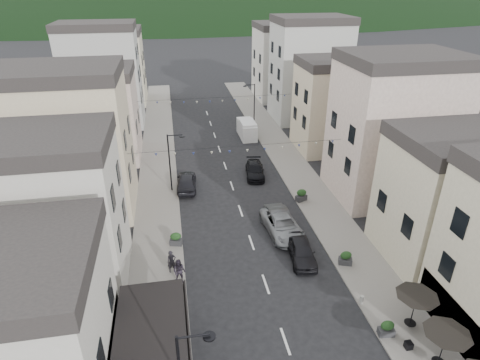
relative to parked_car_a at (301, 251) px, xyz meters
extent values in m
cube|color=slate|center=(-10.79, 18.72, -0.70)|extent=(4.00, 76.00, 0.12)
cube|color=slate|center=(4.21, 18.72, -0.70)|extent=(4.00, 76.00, 0.12)
ellipsoid|color=black|center=(-3.29, 286.72, -0.76)|extent=(640.00, 360.00, 70.00)
cube|color=black|center=(-10.79, -8.28, 2.44)|extent=(3.60, 7.50, 0.15)
cube|color=black|center=(-8.99, -8.28, 1.94)|extent=(0.34, 7.50, 0.99)
cylinder|color=black|center=(-9.09, -4.78, 0.84)|extent=(0.10, 0.10, 3.20)
cube|color=beige|center=(-17.79, 0.72, 4.24)|extent=(10.00, 7.00, 10.00)
cube|color=#262323|center=(-17.79, 0.72, 9.74)|extent=(10.20, 7.14, 1.00)
cube|color=#C0AF90|center=(-17.79, 10.72, 5.24)|extent=(10.00, 8.00, 12.00)
cube|color=#262323|center=(-17.79, 10.72, 11.74)|extent=(10.20, 8.16, 1.00)
cube|color=#AA958A|center=(-17.79, 22.72, 3.99)|extent=(10.00, 8.00, 9.50)
cube|color=#262323|center=(-17.79, 22.72, 9.24)|extent=(10.20, 8.16, 1.00)
cube|color=#A8A8A3|center=(-17.79, 34.72, 5.74)|extent=(10.00, 7.00, 13.00)
cube|color=#262323|center=(-17.79, 34.72, 12.74)|extent=(10.20, 7.14, 1.00)
cube|color=#B8B092|center=(-17.79, 46.72, 4.74)|extent=(10.00, 9.00, 11.00)
cube|color=#262323|center=(-17.79, 46.72, 10.74)|extent=(10.20, 9.18, 1.00)
cube|color=#B8B092|center=(11.21, -1.28, 3.74)|extent=(10.00, 7.00, 9.00)
cube|color=#262323|center=(11.21, -1.28, 8.74)|extent=(10.20, 7.14, 1.00)
cube|color=#AA958A|center=(11.21, 8.72, 5.49)|extent=(10.00, 8.00, 12.50)
cube|color=#262323|center=(11.21, 8.72, 12.24)|extent=(10.20, 8.16, 1.00)
cube|color=#C0AF90|center=(11.21, 20.72, 4.24)|extent=(10.00, 7.00, 10.00)
cube|color=#262323|center=(11.21, 20.72, 9.74)|extent=(10.20, 7.14, 1.00)
cube|color=#A8A8A3|center=(11.21, 32.72, 5.99)|extent=(10.00, 8.00, 13.50)
cube|color=#262323|center=(11.21, 32.72, 13.24)|extent=(10.20, 8.16, 1.00)
cube|color=beige|center=(11.21, 44.72, 4.99)|extent=(10.00, 9.00, 11.50)
cube|color=#262323|center=(11.21, 44.72, 11.24)|extent=(10.20, 9.18, 1.00)
cylinder|color=black|center=(4.41, -10.48, 0.51)|extent=(0.06, 0.06, 2.30)
cone|color=black|center=(4.41, -10.48, 1.61)|extent=(2.50, 2.50, 0.55)
cylinder|color=black|center=(4.41, -7.68, 0.51)|extent=(0.06, 0.06, 2.30)
cone|color=black|center=(4.41, -7.68, 1.61)|extent=(2.50, 2.50, 0.55)
cylinder|color=black|center=(4.41, -7.68, -0.27)|extent=(0.70, 0.70, 0.04)
cylinder|color=black|center=(-8.69, -11.28, 5.14)|extent=(1.40, 0.10, 0.10)
cylinder|color=black|center=(-8.04, -11.28, 4.99)|extent=(0.56, 0.56, 0.08)
cylinder|color=black|center=(-9.39, 12.72, 2.24)|extent=(0.14, 0.14, 6.00)
cylinder|color=black|center=(-8.69, 12.72, 5.14)|extent=(1.40, 0.10, 0.10)
cylinder|color=black|center=(-8.04, 12.72, 4.99)|extent=(0.56, 0.56, 0.08)
cylinder|color=black|center=(2.81, 30.72, 2.24)|extent=(0.14, 0.14, 6.00)
cylinder|color=black|center=(2.11, 30.72, 5.14)|extent=(1.40, 0.10, 0.10)
cylinder|color=black|center=(1.46, 30.72, 4.99)|extent=(0.56, 0.56, 0.08)
cylinder|color=gray|center=(-8.99, -7.28, -0.34)|extent=(0.26, 0.26, 0.60)
cylinder|color=gray|center=(-8.99, -4.28, -0.34)|extent=(0.26, 0.26, 0.60)
cylinder|color=gray|center=(2.41, -5.28, -0.34)|extent=(0.26, 0.26, 0.60)
cylinder|color=black|center=(-3.29, 8.72, 5.24)|extent=(19.00, 0.02, 0.02)
cone|color=beige|center=(-12.00, 8.72, 5.06)|extent=(0.28, 0.28, 0.24)
cone|color=navy|center=(-10.42, 8.72, 4.97)|extent=(0.28, 0.28, 0.24)
cone|color=beige|center=(-8.83, 8.72, 4.89)|extent=(0.28, 0.28, 0.24)
cone|color=navy|center=(-7.25, 8.72, 4.83)|extent=(0.28, 0.28, 0.24)
cone|color=beige|center=(-5.67, 8.72, 4.78)|extent=(0.28, 0.28, 0.24)
cone|color=navy|center=(-4.08, 8.72, 4.76)|extent=(0.28, 0.28, 0.24)
cone|color=beige|center=(-2.50, 8.72, 4.76)|extent=(0.28, 0.28, 0.24)
cone|color=navy|center=(-0.92, 8.72, 4.78)|extent=(0.28, 0.28, 0.24)
cone|color=beige|center=(0.67, 8.72, 4.83)|extent=(0.28, 0.28, 0.24)
cone|color=navy|center=(2.25, 8.72, 4.89)|extent=(0.28, 0.28, 0.24)
cone|color=beige|center=(3.83, 8.72, 4.97)|extent=(0.28, 0.28, 0.24)
cone|color=navy|center=(5.42, 8.72, 5.06)|extent=(0.28, 0.28, 0.24)
cylinder|color=black|center=(-3.29, 24.72, 5.24)|extent=(19.00, 0.02, 0.02)
cone|color=beige|center=(-12.00, 24.72, 5.06)|extent=(0.28, 0.28, 0.24)
cone|color=navy|center=(-10.42, 24.72, 4.97)|extent=(0.28, 0.28, 0.24)
cone|color=beige|center=(-8.83, 24.72, 4.89)|extent=(0.28, 0.28, 0.24)
cone|color=navy|center=(-7.25, 24.72, 4.83)|extent=(0.28, 0.28, 0.24)
cone|color=beige|center=(-5.67, 24.72, 4.78)|extent=(0.28, 0.28, 0.24)
cone|color=navy|center=(-4.08, 24.72, 4.76)|extent=(0.28, 0.28, 0.24)
cone|color=beige|center=(-2.50, 24.72, 4.76)|extent=(0.28, 0.28, 0.24)
cone|color=navy|center=(-0.92, 24.72, 4.78)|extent=(0.28, 0.28, 0.24)
cone|color=beige|center=(0.67, 24.72, 4.83)|extent=(0.28, 0.28, 0.24)
cone|color=navy|center=(2.25, 24.72, 4.89)|extent=(0.28, 0.28, 0.24)
cone|color=beige|center=(3.83, 24.72, 4.97)|extent=(0.28, 0.28, 0.24)
cone|color=navy|center=(5.42, 24.72, 5.06)|extent=(0.28, 0.28, 0.24)
imported|color=black|center=(0.00, 0.00, 0.00)|extent=(2.20, 4.59, 1.51)
imported|color=#343437|center=(-0.49, 4.37, 0.02)|extent=(1.77, 4.74, 1.55)
imported|color=gray|center=(-0.49, 3.62, 0.02)|extent=(3.02, 5.78, 1.55)
imported|color=black|center=(-0.49, 14.59, -0.08)|extent=(2.52, 4.87, 1.35)
imported|color=black|center=(-7.89, 12.96, 0.06)|extent=(2.25, 4.90, 1.63)
cube|color=silver|center=(0.91, 26.42, 0.26)|extent=(1.96, 4.88, 2.03)
cube|color=silver|center=(0.91, 25.81, 1.32)|extent=(1.90, 3.26, 0.51)
cylinder|color=black|center=(0.11, 24.59, -0.40)|extent=(0.26, 0.71, 0.71)
cylinder|color=black|center=(1.73, 24.60, -0.40)|extent=(0.26, 0.71, 0.71)
cylinder|color=black|center=(0.09, 28.23, -0.40)|extent=(0.26, 0.71, 0.71)
cylinder|color=black|center=(1.71, 28.24, -0.40)|extent=(0.26, 0.71, 0.71)
imported|color=black|center=(-9.68, 0.10, 0.25)|extent=(0.73, 0.56, 1.77)
imported|color=#25202A|center=(-9.17, -1.16, 0.31)|extent=(1.11, 0.99, 1.89)
cube|color=#2E2E30|center=(-10.33, -4.39, -0.38)|extent=(1.17, 0.93, 0.52)
ellipsoid|color=black|center=(-10.33, -4.39, 0.19)|extent=(0.91, 0.58, 0.66)
cube|color=#2C2C2E|center=(-9.29, 3.36, -0.39)|extent=(1.08, 0.77, 0.49)
ellipsoid|color=black|center=(-9.29, 3.36, 0.15)|extent=(0.86, 0.55, 0.63)
cube|color=#313134|center=(2.71, -7.97, -0.40)|extent=(1.00, 0.63, 0.47)
ellipsoid|color=black|center=(2.71, -7.97, 0.12)|extent=(0.83, 0.53, 0.60)
cube|color=#303032|center=(3.00, -1.28, -0.39)|extent=(1.09, 0.82, 0.49)
ellipsoid|color=black|center=(3.00, -1.28, 0.14)|extent=(0.86, 0.55, 0.62)
cube|color=#2B2B2E|center=(2.71, 8.40, -0.37)|extent=(1.21, 0.96, 0.53)
ellipsoid|color=black|center=(2.71, 8.40, 0.21)|extent=(0.93, 0.59, 0.68)
camera|label=1|loc=(-8.87, -23.32, 18.47)|focal=30.00mm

